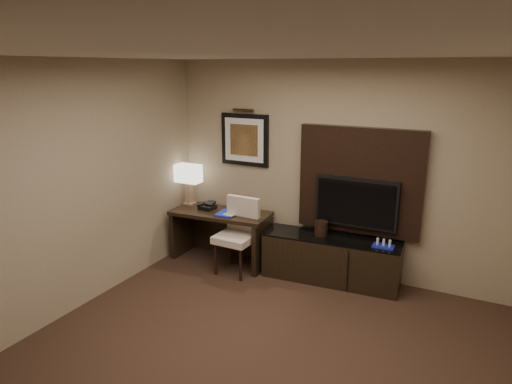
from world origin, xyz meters
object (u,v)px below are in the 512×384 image
Objects in this scene: tv at (356,203)px; desk_chair at (235,237)px; table_lamp at (189,185)px; desk_phone at (207,205)px; credenza at (331,259)px; desk at (221,236)px; ice_bucket at (321,228)px; minibar_tray at (384,244)px.

desk_chair is (-1.42, -0.47, -0.53)m from tv.
table_lamp is 0.43m from desk_phone.
desk_chair is (-1.18, -0.33, 0.20)m from credenza.
desk_chair is at bearing -37.56° from desk.
tv is 4.91× the size of desk_phone.
desk_phone reaches higher than ice_bucket.
tv is at bearing 26.04° from credenza.
desk_chair reaches higher than ice_bucket.
desk is 0.80× the size of credenza.
tv is at bearing 11.55° from desk_phone.
desk_chair is 5.36× the size of ice_bucket.
credenza is 0.78m from tv.
desk_chair is 0.69m from desk_phone.
tv is at bearing 18.49° from ice_bucket.
ice_bucket is at bearing 0.02° from table_lamp.
table_lamp is at bearing 164.74° from desk.
tv reaches higher than desk_chair.
credenza is 6.86× the size of minibar_tray.
desk is at bearing 179.52° from credenza.
desk_phone is (-1.76, -0.08, 0.48)m from credenza.
desk_phone reaches higher than credenza.
credenza is 1.24m from desk_chair.
minibar_tray is at bearing 11.52° from desk_chair.
desk_chair reaches higher than minibar_tray.
credenza is 3.11× the size of table_lamp.
desk_chair reaches higher than desk.
desk_phone is at bearing 170.51° from desk.
desk_chair is at bearing -170.60° from minibar_tray.
tv is at bearing 20.54° from desk_chair.
desk_chair is at bearing -20.04° from table_lamp.
table_lamp is (-0.58, 0.11, 0.63)m from desk.
desk is at bearing -172.31° from tv.
credenza is 1.72× the size of desk_chair.
ice_bucket is (1.03, 0.34, 0.18)m from desk_chair.
credenza is at bearing -0.27° from table_lamp.
desk is at bearing -175.44° from ice_bucket.
tv reaches higher than table_lamp.
desk is at bearing 0.30° from desk_phone.
desk_chair is 3.99× the size of minibar_tray.
desk_phone reaches higher than desk.
tv reaches higher than ice_bucket.
desk is 5.46× the size of minibar_tray.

